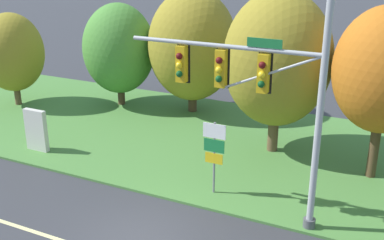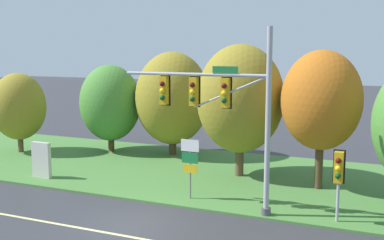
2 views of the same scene
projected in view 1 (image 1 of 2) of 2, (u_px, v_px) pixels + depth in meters
The scene contains 9 objects.
ground_plane at pixel (138, 238), 15.35m from camera, with size 160.00×160.00×0.00m, color #333338.
grass_verge at pixel (233, 145), 22.30m from camera, with size 48.00×11.50×0.10m, color #477A38.
traffic_signal_mast at pixel (258, 89), 15.02m from camera, with size 6.66×0.49×7.64m.
route_sign_post at pixel (214, 148), 17.32m from camera, with size 0.87×0.08×2.79m.
tree_nearest_road at pixel (12, 52), 26.76m from camera, with size 3.51×3.51×5.22m.
tree_left_of_mast at pixel (119, 49), 26.74m from camera, with size 4.01×4.01×5.74m.
tree_behind_signpost at pixel (193, 46), 25.44m from camera, with size 4.72×4.72×6.60m.
tree_mid_verge at pixel (278, 60), 20.20m from camera, with size 4.60×4.60×7.03m.
info_kiosk at pixel (36, 130), 21.31m from camera, with size 1.10×0.24×1.90m.
Camera 1 is at (7.28, -11.04, 8.83)m, focal length 45.00 mm.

